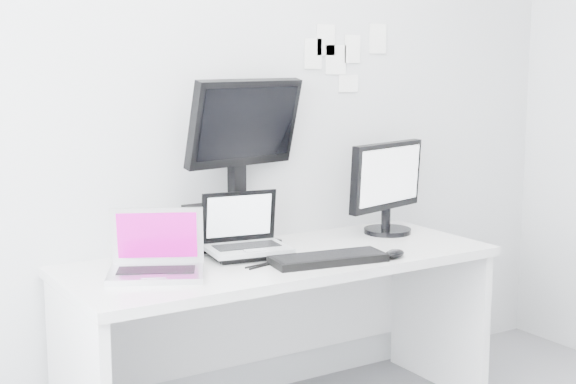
% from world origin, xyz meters
% --- Properties ---
extents(back_wall, '(3.60, 0.00, 3.60)m').
position_xyz_m(back_wall, '(0.00, 1.60, 1.35)').
color(back_wall, silver).
rests_on(back_wall, ground).
extents(desk, '(1.80, 0.70, 0.73)m').
position_xyz_m(desk, '(0.00, 1.25, 0.36)').
color(desk, silver).
rests_on(desk, ground).
extents(macbook, '(0.43, 0.39, 0.26)m').
position_xyz_m(macbook, '(-0.57, 1.22, 0.86)').
color(macbook, '#A7A7AB').
rests_on(macbook, desk).
extents(speaker, '(0.13, 0.13, 0.20)m').
position_xyz_m(speaker, '(-0.26, 1.50, 0.83)').
color(speaker, black).
rests_on(speaker, desk).
extents(dell_laptop, '(0.36, 0.30, 0.27)m').
position_xyz_m(dell_laptop, '(-0.13, 1.31, 0.87)').
color(dell_laptop, '#A6A8AC').
rests_on(dell_laptop, desk).
extents(rear_monitor, '(0.57, 0.30, 0.74)m').
position_xyz_m(rear_monitor, '(-0.05, 1.50, 1.10)').
color(rear_monitor, black).
rests_on(rear_monitor, desk).
extents(samsung_monitor, '(0.52, 0.34, 0.44)m').
position_xyz_m(samsung_monitor, '(0.66, 1.38, 0.95)').
color(samsung_monitor, black).
rests_on(samsung_monitor, desk).
extents(keyboard, '(0.49, 0.24, 0.03)m').
position_xyz_m(keyboard, '(0.11, 1.06, 0.75)').
color(keyboard, black).
rests_on(keyboard, desk).
extents(mouse, '(0.12, 0.10, 0.03)m').
position_xyz_m(mouse, '(0.38, 0.98, 0.75)').
color(mouse, black).
rests_on(mouse, desk).
extents(wall_note_0, '(0.10, 0.00, 0.14)m').
position_xyz_m(wall_note_0, '(0.45, 1.59, 1.62)').
color(wall_note_0, white).
rests_on(wall_note_0, back_wall).
extents(wall_note_1, '(0.09, 0.00, 0.13)m').
position_xyz_m(wall_note_1, '(0.60, 1.59, 1.58)').
color(wall_note_1, white).
rests_on(wall_note_1, back_wall).
extents(wall_note_2, '(0.10, 0.00, 0.14)m').
position_xyz_m(wall_note_2, '(0.75, 1.59, 1.63)').
color(wall_note_2, white).
rests_on(wall_note_2, back_wall).
extents(wall_note_3, '(0.11, 0.00, 0.08)m').
position_xyz_m(wall_note_3, '(0.58, 1.59, 1.42)').
color(wall_note_3, white).
rests_on(wall_note_3, back_wall).
extents(wall_note_4, '(0.11, 0.00, 0.14)m').
position_xyz_m(wall_note_4, '(0.51, 1.59, 1.53)').
color(wall_note_4, white).
rests_on(wall_note_4, back_wall).
extents(wall_note_5, '(0.09, 0.00, 0.14)m').
position_xyz_m(wall_note_5, '(0.38, 1.59, 1.56)').
color(wall_note_5, white).
rests_on(wall_note_5, back_wall).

